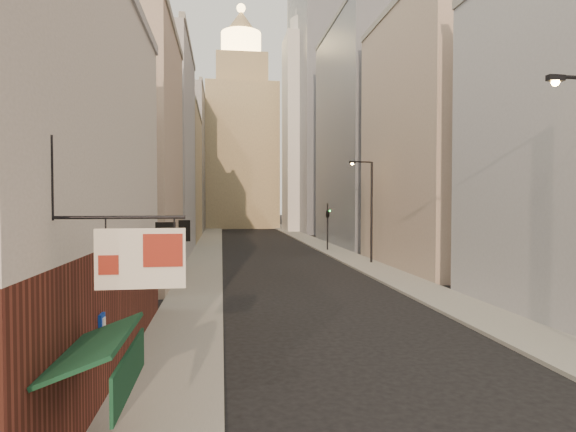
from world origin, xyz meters
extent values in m
cube|color=gray|center=(-6.50, 55.00, 0.07)|extent=(3.00, 140.00, 0.15)
cube|color=gray|center=(6.50, 55.00, 0.07)|extent=(3.00, 140.00, 0.15)
cube|color=#5F291E|center=(-11.00, 9.00, 2.00)|extent=(6.00, 16.00, 4.00)
cube|color=#B8B2A8|center=(-11.00, 9.00, 8.00)|extent=(6.00, 16.00, 8.00)
cylinder|color=black|center=(-6.90, 3.00, 4.90)|extent=(2.40, 0.06, 0.06)
cube|color=beige|center=(-6.50, 3.00, 4.15)|extent=(1.60, 0.06, 1.10)
cube|color=maroon|center=(-6.10, 3.00, 4.30)|extent=(0.70, 0.10, 0.60)
cube|color=maroon|center=(-7.05, 3.00, 4.05)|extent=(0.35, 0.10, 0.35)
cube|color=#103224|center=(-7.35, 3.20, 2.55)|extent=(1.25, 3.00, 0.52)
cube|color=#103224|center=(-6.75, 3.20, 2.05)|extent=(0.06, 3.00, 0.80)
cube|color=#0A31B1|center=(-7.95, 6.20, 2.20)|extent=(0.08, 0.40, 0.50)
cube|color=black|center=(-7.30, 14.00, 3.60)|extent=(0.80, 0.08, 1.50)
cube|color=black|center=(-7.30, 24.00, 3.40)|extent=(0.70, 0.08, 1.30)
cube|color=gray|center=(-12.00, 26.00, 8.00)|extent=(8.00, 12.00, 16.00)
cube|color=#95959A|center=(-12.00, 42.00, 10.00)|extent=(8.00, 16.00, 20.00)
cube|color=#95835F|center=(-12.00, 60.00, 8.50)|extent=(8.00, 18.00, 17.00)
cube|color=gray|center=(-12.00, 80.00, 12.00)|extent=(8.00, 20.00, 24.00)
cube|color=gray|center=(12.00, 30.00, 10.00)|extent=(8.00, 16.00, 20.00)
cube|color=gray|center=(12.00, 50.00, 13.00)|extent=(8.00, 20.00, 26.00)
cube|color=gray|center=(18.00, 78.00, 25.00)|extent=(20.00, 22.00, 50.00)
cube|color=#95835F|center=(-1.00, 92.00, 14.00)|extent=(14.00, 14.00, 28.00)
cube|color=#95835F|center=(-1.00, 92.00, 31.00)|extent=(10.00, 10.00, 6.00)
cylinder|color=#FFCC72|center=(-1.00, 92.00, 36.50)|extent=(8.00, 8.00, 5.00)
cone|color=#95835F|center=(-1.00, 92.00, 41.00)|extent=(7.00, 7.00, 5.00)
sphere|color=#FFCC72|center=(-1.00, 92.00, 44.00)|extent=(1.80, 1.80, 1.80)
cube|color=silver|center=(10.00, 78.00, 17.00)|extent=(8.00, 8.00, 34.00)
cylinder|color=silver|center=(10.00, 78.00, 35.50)|extent=(6.00, 6.00, 3.00)
sphere|color=#95959A|center=(10.00, 78.00, 38.00)|extent=(4.40, 4.40, 4.40)
cylinder|color=black|center=(10.00, 78.00, 40.50)|extent=(0.60, 0.60, 2.00)
cube|color=black|center=(5.37, 7.97, 9.07)|extent=(0.57, 0.26, 0.18)
sphere|color=#FFAF3F|center=(5.37, 7.97, 8.93)|extent=(0.24, 0.24, 0.24)
cylinder|color=black|center=(7.25, 32.45, 4.21)|extent=(0.19, 0.19, 8.43)
cylinder|color=black|center=(6.35, 32.19, 8.43)|extent=(1.83, 0.63, 0.11)
cube|color=black|center=(5.45, 31.93, 8.38)|extent=(0.55, 0.34, 0.17)
sphere|color=#FFAF3F|center=(5.45, 31.93, 8.26)|extent=(0.22, 0.22, 0.22)
cylinder|color=black|center=(5.94, 43.19, 2.50)|extent=(0.16, 0.16, 5.00)
imported|color=black|center=(5.94, 43.19, 4.20)|extent=(0.79, 0.79, 1.41)
sphere|color=#19E533|center=(6.19, 43.19, 4.20)|extent=(0.16, 0.16, 0.16)
camera|label=1|loc=(-5.05, -5.94, 5.18)|focal=30.00mm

